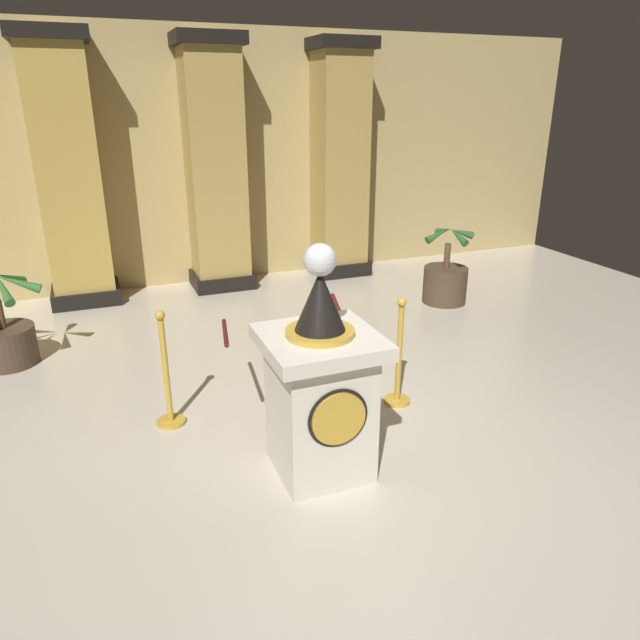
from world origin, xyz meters
TOP-DOWN VIEW (x-y plane):
  - ground_plane at (0.00, 0.00)m, footprint 11.87×11.87m
  - back_wall at (0.00, 5.05)m, footprint 11.87×0.16m
  - pedestal_clock at (-0.33, -0.04)m, footprint 0.78×0.78m
  - stanchion_near at (0.67, 0.63)m, footprint 0.24×0.24m
  - stanchion_far at (-1.26, 1.01)m, footprint 0.24×0.24m
  - velvet_rope at (-0.29, 0.82)m, footprint 1.19×1.17m
  - column_left at (-1.84, 4.68)m, footprint 0.89×0.89m
  - column_right at (1.84, 4.68)m, footprint 0.83×0.83m
  - column_centre_rear at (0.00, 4.68)m, footprint 0.87×0.87m
  - potted_palm_left at (-2.62, 2.81)m, footprint 0.85×0.77m
  - potted_palm_right at (2.58, 2.82)m, footprint 0.70×0.69m

SIDE VIEW (x-z plane):
  - ground_plane at x=0.00m, z-range 0.00..0.00m
  - potted_palm_right at x=2.58m, z-range -0.22..0.82m
  - potted_palm_left at x=-2.62m, z-range -0.21..0.82m
  - stanchion_near at x=0.67m, z-range -0.15..0.83m
  - stanchion_far at x=-1.26m, z-range -0.15..0.85m
  - pedestal_clock at x=-0.33m, z-range -0.19..1.50m
  - velvet_rope at x=-0.29m, z-range 0.68..0.90m
  - column_right at x=1.84m, z-range -0.01..3.30m
  - column_centre_rear at x=0.00m, z-range -0.01..3.30m
  - column_left at x=-1.84m, z-range -0.01..3.30m
  - back_wall at x=0.00m, z-range 0.00..3.45m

